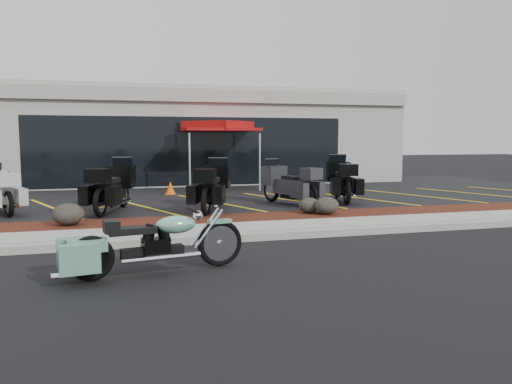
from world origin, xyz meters
name	(u,v)px	position (x,y,z in m)	size (l,w,h in m)	color
ground	(276,249)	(0.00, 0.00, 0.00)	(90.00, 90.00, 0.00)	black
curb	(262,236)	(0.00, 0.90, 0.07)	(24.00, 0.25, 0.15)	gray
sidewalk	(253,230)	(0.00, 1.60, 0.07)	(24.00, 1.20, 0.15)	gray
mulch_bed	(240,221)	(0.00, 2.80, 0.08)	(24.00, 1.20, 0.16)	#33100B
upper_lot	(203,195)	(0.00, 8.20, 0.07)	(26.00, 9.60, 0.15)	black
dealership_building	(180,138)	(0.00, 14.47, 2.01)	(18.00, 8.16, 4.00)	gray
boulder_left	(68,214)	(-3.75, 2.70, 0.39)	(0.66, 0.55, 0.47)	black
boulder_mid	(309,205)	(1.80, 2.97, 0.35)	(0.54, 0.45, 0.38)	black
boulder_right	(327,206)	(2.13, 2.67, 0.37)	(0.60, 0.50, 0.43)	black
hero_cruiser	(220,236)	(-1.21, -0.92, 0.48)	(2.72, 0.69, 0.96)	#6CA992
touring_black_front	(123,182)	(-2.61, 5.28, 0.83)	(2.34, 0.89, 1.36)	black
touring_black_mid	(218,182)	(-0.11, 4.82, 0.82)	(2.29, 0.88, 1.33)	black
touring_grey	(271,180)	(1.56, 5.36, 0.78)	(2.18, 0.83, 1.27)	#303035
touring_black_rear	(337,176)	(3.82, 5.79, 0.83)	(2.33, 0.89, 1.36)	black
traffic_cone	(170,188)	(-1.07, 8.17, 0.36)	(0.33, 0.33, 0.42)	#D95907
popup_canopy	(218,128)	(0.85, 9.69, 2.38)	(3.45, 3.45, 2.46)	silver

